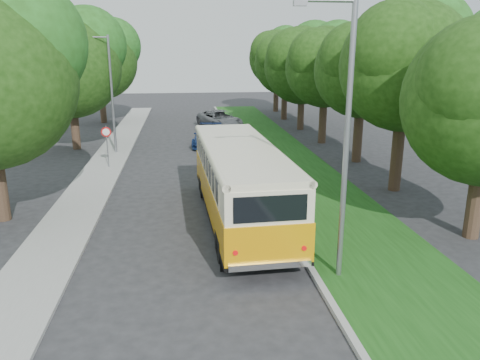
{
  "coord_description": "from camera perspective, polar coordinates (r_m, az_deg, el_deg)",
  "views": [
    {
      "loc": [
        -0.21,
        -14.8,
        6.67
      ],
      "look_at": [
        2.05,
        3.42,
        1.5
      ],
      "focal_mm": 35.0,
      "sensor_mm": 36.0,
      "label": 1
    }
  ],
  "objects": [
    {
      "name": "ground",
      "position": [
        16.24,
        -5.76,
        -8.61
      ],
      "size": [
        120.0,
        120.0,
        0.0
      ],
      "primitive_type": "plane",
      "color": "#272729",
      "rests_on": "ground"
    },
    {
      "name": "curb",
      "position": [
        21.22,
        3.64,
        -2.42
      ],
      "size": [
        0.2,
        70.0,
        0.15
      ],
      "primitive_type": "cube",
      "color": "gray",
      "rests_on": "ground"
    },
    {
      "name": "grass_verge",
      "position": [
        21.76,
        9.74,
        -2.18
      ],
      "size": [
        4.5,
        70.0,
        0.13
      ],
      "primitive_type": "cube",
      "color": "#184412",
      "rests_on": "ground"
    },
    {
      "name": "sidewalk",
      "position": [
        21.38,
        -19.11,
        -3.19
      ],
      "size": [
        2.2,
        70.0,
        0.12
      ],
      "primitive_type": "cube",
      "color": "gray",
      "rests_on": "ground"
    },
    {
      "name": "treeline",
      "position": [
        32.98,
        -1.25,
        14.42
      ],
      "size": [
        24.27,
        41.91,
        9.46
      ],
      "color": "#332319",
      "rests_on": "ground"
    },
    {
      "name": "lamppost_near",
      "position": [
        13.27,
        12.55,
        5.37
      ],
      "size": [
        1.71,
        0.16,
        8.0
      ],
      "color": "gray",
      "rests_on": "ground"
    },
    {
      "name": "lamppost_far",
      "position": [
        31.23,
        -15.56,
        10.47
      ],
      "size": [
        1.71,
        0.16,
        7.5
      ],
      "color": "gray",
      "rests_on": "ground"
    },
    {
      "name": "warning_sign",
      "position": [
        27.57,
        -15.94,
        4.75
      ],
      "size": [
        0.56,
        0.1,
        2.5
      ],
      "color": "gray",
      "rests_on": "ground"
    },
    {
      "name": "vintage_bus",
      "position": [
        18.21,
        0.03,
        -0.5
      ],
      "size": [
        3.15,
        10.76,
        3.17
      ],
      "primitive_type": null,
      "rotation": [
        0.0,
        0.0,
        0.04
      ],
      "color": "orange",
      "rests_on": "ground"
    },
    {
      "name": "car_silver",
      "position": [
        26.2,
        -1.92,
        2.61
      ],
      "size": [
        2.26,
        4.48,
        1.46
      ],
      "primitive_type": "imported",
      "rotation": [
        0.0,
        0.0,
        -0.13
      ],
      "color": "#B1B1B6",
      "rests_on": "ground"
    },
    {
      "name": "car_white",
      "position": [
        31.71,
        -1.53,
        4.78
      ],
      "size": [
        2.18,
        4.18,
        1.31
      ],
      "primitive_type": "imported",
      "rotation": [
        0.0,
        0.0,
        0.21
      ],
      "color": "silver",
      "rests_on": "ground"
    },
    {
      "name": "car_blue",
      "position": [
        33.52,
        -3.93,
        5.37
      ],
      "size": [
        2.6,
        4.88,
        1.35
      ],
      "primitive_type": "imported",
      "rotation": [
        0.0,
        0.0,
        -0.16
      ],
      "color": "navy",
      "rests_on": "ground"
    },
    {
      "name": "car_grey",
      "position": [
        40.86,
        -2.5,
        7.39
      ],
      "size": [
        4.19,
        6.02,
        1.53
      ],
      "primitive_type": "imported",
      "rotation": [
        0.0,
        0.0,
        0.33
      ],
      "color": "slate",
      "rests_on": "ground"
    }
  ]
}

